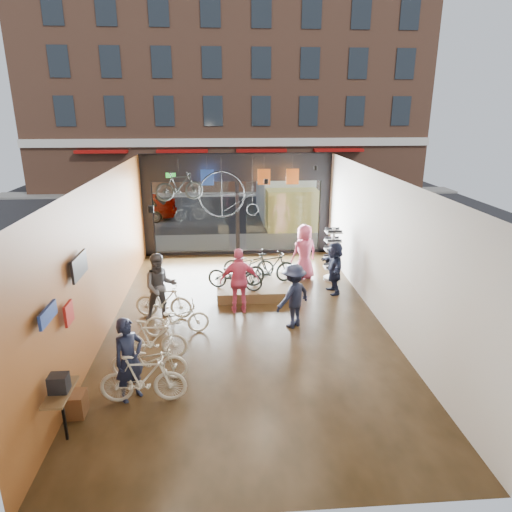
{
  "coord_description": "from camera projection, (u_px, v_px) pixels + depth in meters",
  "views": [
    {
      "loc": [
        -0.56,
        -10.88,
        5.34
      ],
      "look_at": [
        0.36,
        1.4,
        1.35
      ],
      "focal_mm": 32.0,
      "sensor_mm": 36.0,
      "label": 1
    }
  ],
  "objects": [
    {
      "name": "display_platform",
      "position": [
        257.0,
        288.0,
        13.88
      ],
      "size": [
        2.4,
        1.8,
        0.3
      ],
      "primitive_type": "cube",
      "color": "brown",
      "rests_on": "ground_plane"
    },
    {
      "name": "sunglasses_rack",
      "position": [
        332.0,
        254.0,
        14.71
      ],
      "size": [
        0.55,
        0.47,
        1.73
      ],
      "primitive_type": null,
      "rotation": [
        0.0,
        0.0,
        -0.1
      ],
      "color": "white",
      "rests_on": "ground_plane"
    },
    {
      "name": "opposite_building",
      "position": [
        228.0,
        82.0,
        30.25
      ],
      "size": [
        26.0,
        5.0,
        14.0
      ],
      "primitive_type": "cube",
      "color": "brown",
      "rests_on": "ground"
    },
    {
      "name": "jersey_right",
      "position": [
        292.0,
        177.0,
        16.14
      ],
      "size": [
        0.45,
        0.03,
        0.55
      ],
      "primitive_type": "cube",
      "color": "#CC5919",
      "rests_on": "ceiling"
    },
    {
      "name": "customer_5",
      "position": [
        334.0,
        268.0,
        13.68
      ],
      "size": [
        0.55,
        1.5,
        1.59
      ],
      "primitive_type": "imported",
      "rotation": [
        0.0,
        0.0,
        4.77
      ],
      "color": "#161C33",
      "rests_on": "ground_plane"
    },
    {
      "name": "jersey_mid",
      "position": [
        264.0,
        177.0,
        16.07
      ],
      "size": [
        0.45,
        0.03,
        0.55
      ],
      "primitive_type": "cube",
      "color": "#CC5919",
      "rests_on": "ceiling"
    },
    {
      "name": "customer_4",
      "position": [
        304.0,
        252.0,
        14.81
      ],
      "size": [
        1.04,
        0.87,
        1.82
      ],
      "primitive_type": "imported",
      "rotation": [
        0.0,
        0.0,
        3.52
      ],
      "color": "#CC4C72",
      "rests_on": "ground_plane"
    },
    {
      "name": "floor_bike_4",
      "position": [
        177.0,
        319.0,
        11.21
      ],
      "size": [
        1.67,
        0.83,
        0.84
      ],
      "primitive_type": "imported",
      "rotation": [
        0.0,
        0.0,
        1.75
      ],
      "color": "beige",
      "rests_on": "ground_plane"
    },
    {
      "name": "display_bike_left",
      "position": [
        235.0,
        275.0,
        13.23
      ],
      "size": [
        1.76,
        1.12,
        0.87
      ],
      "primitive_type": "imported",
      "rotation": [
        0.0,
        0.0,
        1.22
      ],
      "color": "black",
      "rests_on": "display_platform"
    },
    {
      "name": "customer_1",
      "position": [
        160.0,
        287.0,
        11.92
      ],
      "size": [
        1.03,
        0.89,
        1.81
      ],
      "primitive_type": "imported",
      "rotation": [
        0.0,
        0.0,
        0.26
      ],
      "color": "#3F3F44",
      "rests_on": "ground_plane"
    },
    {
      "name": "street_car",
      "position": [
        135.0,
        206.0,
        22.84
      ],
      "size": [
        4.03,
        1.62,
        1.37
      ],
      "primitive_type": "imported",
      "rotation": [
        0.0,
        0.0,
        -1.57
      ],
      "color": "gray",
      "rests_on": "street_road"
    },
    {
      "name": "ceiling",
      "position": [
        245.0,
        176.0,
        10.84
      ],
      "size": [
        7.0,
        12.0,
        0.04
      ],
      "primitive_type": "cube",
      "color": "black",
      "rests_on": "ground"
    },
    {
      "name": "penny_farthing",
      "position": [
        231.0,
        196.0,
        15.64
      ],
      "size": [
        2.01,
        0.06,
        1.61
      ],
      "primitive_type": null,
      "color": "black",
      "rests_on": "ceiling"
    },
    {
      "name": "floor_bike_2",
      "position": [
        149.0,
        360.0,
        9.37
      ],
      "size": [
        1.64,
        0.71,
        0.83
      ],
      "primitive_type": "imported",
      "rotation": [
        0.0,
        0.0,
        1.47
      ],
      "color": "beige",
      "rests_on": "ground_plane"
    },
    {
      "name": "wall_back",
      "position": [
        271.0,
        397.0,
        5.71
      ],
      "size": [
        7.0,
        0.04,
        3.8
      ],
      "primitive_type": "cube",
      "color": "beige",
      "rests_on": "ground"
    },
    {
      "name": "sidewalk_far",
      "position": [
        231.0,
        193.0,
        30.02
      ],
      "size": [
        30.0,
        2.0,
        0.12
      ],
      "primitive_type": "cube",
      "color": "slate",
      "rests_on": "ground"
    },
    {
      "name": "floor_bike_1",
      "position": [
        143.0,
        379.0,
        8.59
      ],
      "size": [
        1.65,
        0.5,
        0.99
      ],
      "primitive_type": "imported",
      "rotation": [
        0.0,
        0.0,
        1.55
      ],
      "color": "beige",
      "rests_on": "ground_plane"
    },
    {
      "name": "floor_bike_5",
      "position": [
        163.0,
        301.0,
        12.12
      ],
      "size": [
        1.61,
        0.74,
        0.93
      ],
      "primitive_type": "imported",
      "rotation": [
        0.0,
        0.0,
        1.37
      ],
      "color": "beige",
      "rests_on": "ground_plane"
    },
    {
      "name": "jersey_left",
      "position": [
        207.0,
        177.0,
        15.93
      ],
      "size": [
        0.45,
        0.03,
        0.55
      ],
      "primitive_type": "cube",
      "color": "#1E3F99",
      "rests_on": "ceiling"
    },
    {
      "name": "hung_bike",
      "position": [
        179.0,
        186.0,
        14.96
      ],
      "size": [
        1.64,
        0.87,
        0.95
      ],
      "primitive_type": "imported",
      "rotation": [
        0.0,
        0.0,
        1.85
      ],
      "color": "black",
      "rests_on": "ceiling"
    },
    {
      "name": "wall_merch",
      "position": [
        66.0,
        349.0,
        8.05
      ],
      "size": [
        0.4,
        2.4,
        2.6
      ],
      "primitive_type": null,
      "color": "navy",
      "rests_on": "wall_left"
    },
    {
      "name": "ground_plane",
      "position": [
        246.0,
        322.0,
        12.02
      ],
      "size": [
        7.0,
        12.0,
        0.04
      ],
      "primitive_type": "cube",
      "color": "black",
      "rests_on": "ground"
    },
    {
      "name": "display_bike_right",
      "position": [
        249.0,
        263.0,
        14.3
      ],
      "size": [
        1.63,
        0.71,
        0.83
      ],
      "primitive_type": "imported",
      "rotation": [
        0.0,
        0.0,
        1.47
      ],
      "color": "black",
      "rests_on": "display_platform"
    },
    {
      "name": "storefront",
      "position": [
        237.0,
        205.0,
        17.12
      ],
      "size": [
        7.0,
        0.26,
        3.8
      ],
      "primitive_type": null,
      "color": "black",
      "rests_on": "ground"
    },
    {
      "name": "wall_left",
      "position": [
        103.0,
        256.0,
        11.18
      ],
      "size": [
        0.04,
        12.0,
        3.8
      ],
      "primitive_type": "cube",
      "color": "#995520",
      "rests_on": "ground"
    },
    {
      "name": "wall_right",
      "position": [
        383.0,
        250.0,
        11.68
      ],
      "size": [
        0.04,
        12.0,
        3.8
      ],
      "primitive_type": "cube",
      "color": "beige",
      "rests_on": "ground"
    },
    {
      "name": "sidewalk_near",
      "position": [
        237.0,
        243.0,
        18.82
      ],
      "size": [
        30.0,
        2.4,
        0.12
      ],
      "primitive_type": "cube",
      "color": "slate",
      "rests_on": "ground"
    },
    {
      "name": "customer_2",
      "position": [
        240.0,
        281.0,
        12.31
      ],
      "size": [
        1.08,
        0.49,
        1.82
      ],
      "primitive_type": "imported",
      "rotation": [
        0.0,
        0.0,
        3.18
      ],
      "color": "#CC4C72",
      "rests_on": "ground_plane"
    },
    {
      "name": "box_truck",
      "position": [
        286.0,
        194.0,
        22.2
      ],
      "size": [
        2.37,
        7.11,
        2.8
      ],
      "primitive_type": null,
      "color": "silver",
      "rests_on": "street_road"
    },
    {
      "name": "exit_sign",
      "position": [
        171.0,
        175.0,
        16.48
      ],
      "size": [
        0.35,
        0.06,
        0.18
      ],
      "primitive_type": "cube",
      "color": "#198C26",
      "rests_on": "storefront"
    },
    {
      "name": "street_road",
      "position": [
        232.0,
        206.0,
        26.25
      ],
      "size": [
        30.0,
        18.0,
        0.02
      ],
      "primitive_type": "cube",
      "color": "black",
      "rests_on": "ground"
    },
    {
      "name": "display_bike_mid",
      "position": [
        270.0,
        268.0,
        13.62
      ],
      "size": [
        1.71,
        0.96,
        0.99
      ],
      "primitive_type": "imported",
      "rotation": [
        0.0,
        0.0,
        1.89
      ],
      "color": "black",
      "rests_on": "display_platform"
    },
    {
      "name": "customer_0",
      "position": [
        129.0,
        359.0,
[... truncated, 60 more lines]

